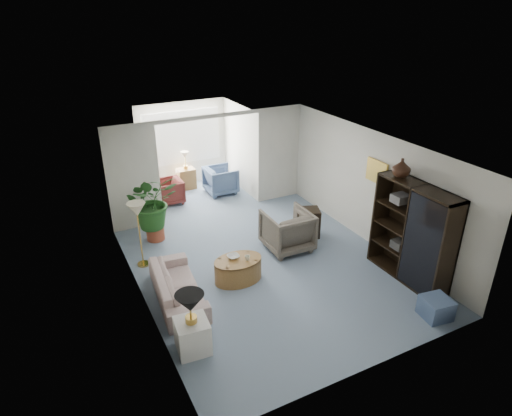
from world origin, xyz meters
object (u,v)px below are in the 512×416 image
wingback_chair (287,230)px  sunroom_chair_blue (221,180)px  ottoman (436,308)px  framed_picture (377,172)px  sunroom_table (186,179)px  coffee_bowl (233,257)px  cabinet_urn (402,168)px  sunroom_chair_maroon (169,191)px  coffee_table (238,270)px  end_table (193,336)px  coffee_cup (247,258)px  side_table_dark (307,223)px  entertainment_cabinet (412,233)px  floor_lamp (137,210)px  plant_pot (156,233)px  sofa (178,286)px  table_lamp (190,303)px

wingback_chair → sunroom_chair_blue: 3.50m
ottoman → sunroom_chair_blue: sunroom_chair_blue is taller
framed_picture → sunroom_table: 5.69m
coffee_bowl → ottoman: (2.57, -2.63, -0.30)m
framed_picture → cabinet_urn: (-0.23, -0.86, 0.40)m
sunroom_chair_maroon → framed_picture: bearing=38.6°
coffee_bowl → cabinet_urn: bearing=-18.3°
coffee_table → cabinet_urn: cabinet_urn is taller
end_table → wingback_chair: (2.87, 2.00, 0.17)m
coffee_cup → ottoman: coffee_cup is taller
end_table → side_table_dark: bearing=32.9°
coffee_table → side_table_dark: side_table_dark is taller
entertainment_cabinet → sunroom_chair_maroon: entertainment_cabinet is taller
side_table_dark → sunroom_chair_blue: sunroom_chair_blue is taller
framed_picture → sunroom_chair_maroon: (-3.30, 4.14, -1.38)m
end_table → sunroom_chair_maroon: size_ratio=0.76×
sunroom_chair_blue → entertainment_cabinet: bearing=-164.0°
side_table_dark → entertainment_cabinet: size_ratio=0.34×
framed_picture → wingback_chair: size_ratio=0.52×
coffee_table → sunroom_table: (0.63, 4.85, 0.07)m
floor_lamp → ottoman: (4.03, -3.89, -1.07)m
ottoman → sunroom_table: sunroom_table is taller
wingback_chair → plant_pot: bearing=-33.6°
sofa → plant_pot: bearing=-0.3°
entertainment_cabinet → plant_pot: bearing=136.8°
ottoman → sunroom_chair_blue: 6.73m
coffee_bowl → sunroom_table: size_ratio=0.39×
sunroom_table → coffee_cup: bearing=-95.6°
side_table_dark → entertainment_cabinet: bearing=-70.6°
floor_lamp → cabinet_urn: cabinet_urn is taller
cabinet_urn → floor_lamp: bearing=153.2°
cabinet_urn → sunroom_chair_blue: bearing=107.5°
coffee_bowl → sunroom_chair_blue: sunroom_chair_blue is taller
table_lamp → sunroom_table: size_ratio=0.75×
sunroom_chair_maroon → sofa: bearing=-14.8°
table_lamp → sofa: bearing=81.6°
plant_pot → sunroom_table: size_ratio=0.68×
sofa → table_lamp: table_lamp is taller
floor_lamp → coffee_table: bearing=-42.1°
coffee_table → wingback_chair: (1.45, 0.60, 0.21)m
cabinet_urn → sunroom_table: size_ratio=0.60×
coffee_table → sunroom_chair_blue: sunroom_chair_blue is taller
wingback_chair → sunroom_chair_maroon: (-1.56, 3.50, -0.12)m
end_table → table_lamp: 0.62m
end_table → coffee_cup: bearing=39.7°
end_table → coffee_cup: 2.05m
coffee_cup → entertainment_cabinet: bearing=-24.8°
plant_pot → ottoman: bearing=-54.1°
sofa → floor_lamp: (-0.28, 1.41, 0.98)m
ottoman → sunroom_chair_maroon: 7.14m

